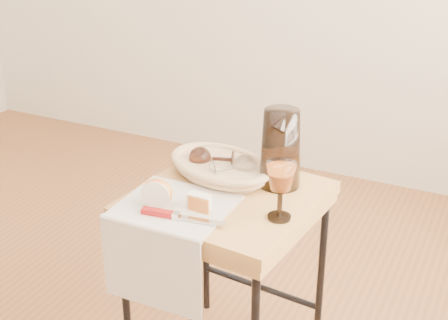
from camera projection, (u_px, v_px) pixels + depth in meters
The scene contains 10 objects.
side_table at pixel (227, 285), 2.04m from camera, with size 0.51×0.51×0.65m, color olive, non-canonical shape.
tea_towel at pixel (175, 206), 1.83m from camera, with size 0.31×0.28×0.01m, color silver.
bread_basket at pixel (220, 169), 2.01m from camera, with size 0.32×0.22×0.05m, color #9C7048, non-canonical shape.
goblet_lying_a at pixel (214, 159), 2.02m from camera, with size 0.12×0.07×0.07m, color #3F2117, non-canonical shape.
goblet_lying_b at pixel (231, 167), 1.96m from camera, with size 0.12×0.07×0.07m, color white, non-canonical shape.
pitcher at pixel (281, 148), 1.91m from camera, with size 0.17×0.25×0.28m, color black, non-canonical shape.
wine_goblet at pixel (280, 191), 1.74m from camera, with size 0.08×0.08×0.17m, color white, non-canonical shape.
apple_half at pixel (157, 192), 1.81m from camera, with size 0.09×0.05×0.08m, color red.
apple_wedge at pixel (199, 201), 1.80m from camera, with size 0.07×0.04×0.04m, color white.
table_knife at pixel (179, 216), 1.76m from camera, with size 0.24×0.02×0.02m, color silver, non-canonical shape.
Camera 1 is at (1.39, -1.33, 1.54)m, focal length 51.33 mm.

